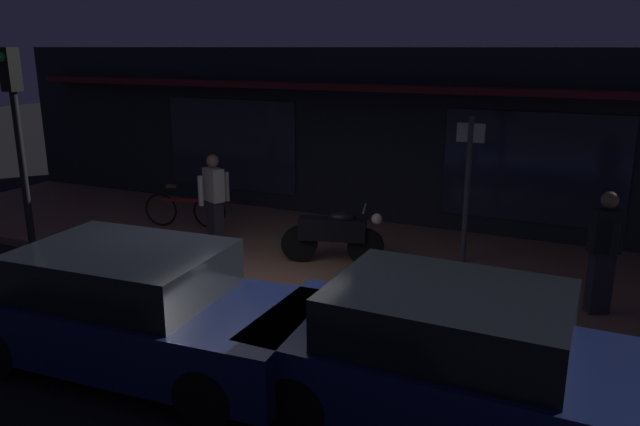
% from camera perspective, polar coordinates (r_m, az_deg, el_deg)
% --- Properties ---
extents(ground_plane, '(60.00, 60.00, 0.00)m').
position_cam_1_polar(ground_plane, '(8.56, -7.97, -9.87)').
color(ground_plane, black).
extents(sidewalk_slab, '(18.00, 4.00, 0.15)m').
position_cam_1_polar(sidewalk_slab, '(10.98, 0.49, -3.56)').
color(sidewalk_slab, '#8C6047').
rests_on(sidewalk_slab, ground_plane).
extents(storefront_building, '(18.00, 3.30, 3.60)m').
position_cam_1_polar(storefront_building, '(13.68, 6.43, 7.53)').
color(storefront_building, black).
rests_on(storefront_building, ground_plane).
extents(motorcycle, '(1.66, 0.71, 0.97)m').
position_cam_1_polar(motorcycle, '(10.04, 1.35, -1.96)').
color(motorcycle, black).
rests_on(motorcycle, sidewalk_slab).
extents(bicycle_parked, '(1.61, 0.57, 0.91)m').
position_cam_1_polar(bicycle_parked, '(12.38, -12.45, 0.33)').
color(bicycle_parked, black).
rests_on(bicycle_parked, sidewalk_slab).
extents(person_photographer, '(0.44, 0.59, 1.67)m').
position_cam_1_polar(person_photographer, '(10.88, -9.79, 1.26)').
color(person_photographer, '#28232D').
rests_on(person_photographer, sidewalk_slab).
extents(person_bystander, '(0.44, 0.59, 1.67)m').
position_cam_1_polar(person_bystander, '(8.86, 24.85, -3.17)').
color(person_bystander, '#28232D').
rests_on(person_bystander, sidewalk_slab).
extents(sign_post, '(0.44, 0.09, 2.40)m').
position_cam_1_polar(sign_post, '(10.13, 13.56, 2.83)').
color(sign_post, '#47474C').
rests_on(sign_post, sidewalk_slab).
extents(traffic_light_pole, '(0.24, 0.33, 3.60)m').
position_cam_1_polar(traffic_light_pole, '(11.43, -26.42, 7.97)').
color(traffic_light_pole, black).
rests_on(traffic_light_pole, ground_plane).
extents(parked_car_near, '(4.21, 2.03, 1.42)m').
position_cam_1_polar(parked_car_near, '(7.43, -16.85, -8.49)').
color(parked_car_near, black).
rests_on(parked_car_near, ground_plane).
extents(parked_car_far, '(4.12, 1.81, 1.42)m').
position_cam_1_polar(parked_car_far, '(6.17, 12.58, -13.25)').
color(parked_car_far, black).
rests_on(parked_car_far, ground_plane).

